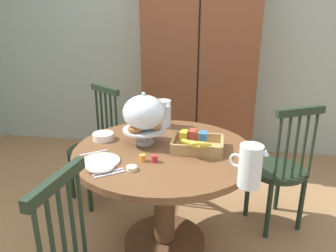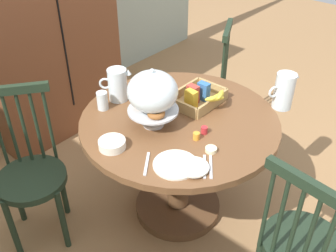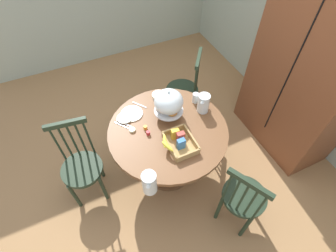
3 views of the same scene
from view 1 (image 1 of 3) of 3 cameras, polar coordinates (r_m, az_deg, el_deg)
ground_plane at (r=2.44m, az=-1.75°, el=-20.25°), size 10.00×10.00×0.00m
wall_back at (r=3.69m, az=3.59°, el=15.54°), size 4.80×0.06×2.60m
wooden_armoire at (r=3.39m, az=5.61°, el=9.74°), size 1.18×0.60×1.96m
dining_table at (r=2.15m, az=-0.65°, el=-9.57°), size 1.14×1.14×0.74m
windsor_chair_near_window at (r=2.53m, az=18.85°, el=-7.54°), size 0.45×0.45×0.97m
windsor_chair_by_cabinet at (r=2.81m, az=-12.65°, el=-4.07°), size 0.46×0.46×0.97m
pastry_stand_with_dome at (r=2.07m, az=-4.21°, el=2.05°), size 0.28×0.28×0.34m
orange_juice_pitcher at (r=1.65m, az=14.13°, el=-7.11°), size 0.19×0.11×0.22m
milk_pitcher at (r=2.41m, az=-0.85°, el=2.00°), size 0.15×0.16×0.20m
cereal_basket at (r=2.02m, az=4.92°, el=-3.10°), size 0.32×0.30×0.12m
china_plate_large at (r=1.91m, az=-11.71°, el=-6.05°), size 0.22×0.22×0.01m
china_plate_small at (r=1.83m, az=-11.69°, el=-6.95°), size 0.15×0.15×0.01m
cereal_bowl at (r=2.23m, az=-11.26°, el=-1.78°), size 0.14×0.14×0.04m
drinking_glass at (r=2.44m, az=-4.03°, el=1.27°), size 0.06×0.06×0.11m
butter_dish at (r=1.80m, az=-6.38°, el=-7.35°), size 0.06×0.06×0.02m
jam_jar_strawberry at (r=1.87m, az=-2.38°, el=-5.74°), size 0.04×0.04×0.04m
jam_jar_apricot at (r=1.89m, az=-4.48°, el=-5.58°), size 0.04×0.04×0.04m
table_knife at (r=1.79m, az=-10.43°, el=-7.90°), size 0.14×0.11×0.01m
dinner_fork at (r=1.77m, az=-10.13°, el=-8.31°), size 0.14×0.11×0.01m
soup_spoon at (r=2.04m, az=-12.82°, el=-4.58°), size 0.14×0.11×0.01m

